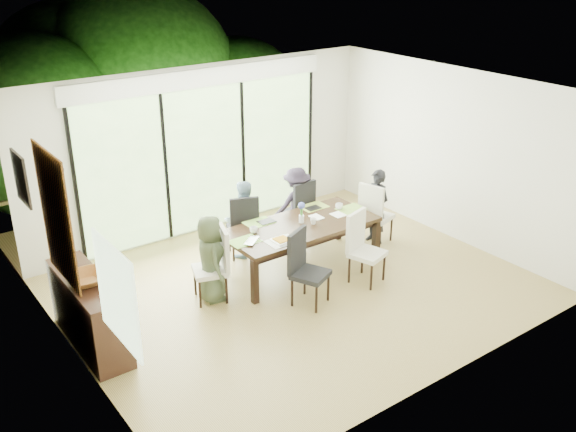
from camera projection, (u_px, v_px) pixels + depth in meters
floor at (299, 289)px, 8.84m from camera, size 6.00×5.00×0.01m
ceiling at (300, 94)px, 7.76m from camera, size 6.00×5.00×0.01m
wall_back at (204, 150)px, 10.16m from camera, size 6.00×0.02×2.70m
wall_front at (450, 272)px, 6.45m from camera, size 6.00×0.02×2.70m
wall_left at (69, 261)px, 6.67m from camera, size 0.02×5.00×2.70m
wall_right at (454, 155)px, 9.94m from camera, size 0.02×5.00×2.70m
glass_doors at (206, 160)px, 10.19m from camera, size 4.20×0.02×2.30m
blinds_header at (201, 78)px, 9.67m from camera, size 4.40×0.06×0.28m
mullion_a at (76, 188)px, 9.04m from camera, size 0.05×0.04×2.30m
mullion_b at (166, 168)px, 9.80m from camera, size 0.05×0.04×2.30m
mullion_c at (243, 152)px, 10.56m from camera, size 0.05×0.04×2.30m
mullion_d at (310, 138)px, 11.32m from camera, size 0.05×0.04×2.30m
side_window at (117, 295)px, 5.75m from camera, size 0.02×0.90×1.00m
deck at (183, 213)px, 11.38m from camera, size 6.00×1.80×0.10m
rail_top at (161, 169)px, 11.73m from camera, size 6.00×0.08×0.06m
foliage_left at (36, 126)px, 11.14m from camera, size 3.20×3.20×3.20m
foliage_mid at (138, 84)px, 12.63m from camera, size 4.00×4.00×4.00m
foliage_right at (238, 106)px, 13.23m from camera, size 2.80×2.80×2.80m
foliage_far at (77, 93)px, 12.68m from camera, size 3.60×3.60×3.60m
table_top at (301, 226)px, 9.13m from camera, size 2.23×1.02×0.06m
table_apron at (301, 231)px, 9.17m from camera, size 2.04×0.83×0.09m
table_leg_fl at (255, 281)px, 8.37m from camera, size 0.08×0.08×0.64m
table_leg_fr at (376, 239)px, 9.54m from camera, size 0.08×0.08×0.64m
table_leg_bl at (221, 257)px, 9.00m from camera, size 0.08×0.08×0.64m
table_leg_br at (338, 220)px, 10.17m from camera, size 0.08×0.08×0.64m
chair_left_end at (210, 265)px, 8.38m from camera, size 0.54×0.54×1.02m
chair_right_end at (377, 212)px, 10.01m from camera, size 0.52×0.52×1.02m
chair_far_left at (242, 224)px, 9.58m from camera, size 0.55×0.55×1.02m
chair_far_right at (296, 209)px, 10.12m from camera, size 0.46×0.46×1.02m
chair_near_left at (311, 269)px, 8.28m from camera, size 0.57×0.57×1.02m
chair_near_right at (368, 249)px, 8.82m from camera, size 0.53×0.53×1.02m
person_left_end at (211, 259)px, 8.36m from camera, size 0.48×0.63×1.20m
person_right_end at (376, 207)px, 9.96m from camera, size 0.39×0.58×1.20m
person_far_left at (243, 219)px, 9.53m from camera, size 0.58×0.39×1.20m
person_far_right at (297, 204)px, 10.07m from camera, size 0.60×0.42×1.20m
placemat_left at (245, 241)px, 8.60m from camera, size 0.41×0.30×0.01m
placemat_right at (351, 209)px, 9.64m from camera, size 0.41×0.30×0.01m
placemat_far_l at (259, 222)px, 9.17m from camera, size 0.41×0.30×0.01m
placemat_far_r at (314, 207)px, 9.71m from camera, size 0.41×0.30×0.01m
placemat_paper at (282, 241)px, 8.60m from camera, size 0.41×0.30×0.01m
tablet_far_l at (267, 221)px, 9.19m from camera, size 0.24×0.17×0.01m
tablet_far_r at (313, 208)px, 9.65m from camera, size 0.22×0.16×0.01m
papers at (340, 214)px, 9.46m from camera, size 0.28×0.20×0.00m
platter_base at (282, 240)px, 8.59m from camera, size 0.24×0.24×0.02m
platter_snacks at (282, 239)px, 8.59m from camera, size 0.19×0.19×0.01m
vase at (301, 219)px, 9.16m from camera, size 0.07×0.07×0.11m
hyacinth_stems at (302, 212)px, 9.12m from camera, size 0.04×0.04×0.15m
hyacinth_blooms at (302, 206)px, 9.08m from camera, size 0.10×0.10×0.10m
laptop at (255, 241)px, 8.58m from camera, size 0.36×0.34×0.02m
cup_a at (254, 230)px, 8.83m from camera, size 0.16×0.16×0.09m
cup_b at (313, 221)px, 9.11m from camera, size 0.13×0.13×0.09m
cup_c at (339, 206)px, 9.61m from camera, size 0.12×0.12×0.09m
book at (312, 218)px, 9.29m from camera, size 0.15×0.21×0.02m
sideboard at (89, 312)px, 7.47m from camera, size 0.43×1.54×0.86m
bowl at (87, 279)px, 7.21m from camera, size 0.46×0.46×0.11m
candlestick_base at (74, 266)px, 7.55m from camera, size 0.10×0.10×0.04m
candlestick_shaft at (67, 219)px, 7.31m from camera, size 0.02×0.02×1.20m
candlestick_pan at (59, 170)px, 7.07m from camera, size 0.10×0.10×0.03m
candle at (59, 165)px, 7.05m from camera, size 0.03×0.03×0.10m
tapestry at (56, 217)px, 6.85m from camera, size 0.02×1.00×1.50m
art_frame at (21, 179)px, 7.79m from camera, size 0.03×0.55×0.65m
art_canvas at (23, 178)px, 7.80m from camera, size 0.01×0.45×0.55m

